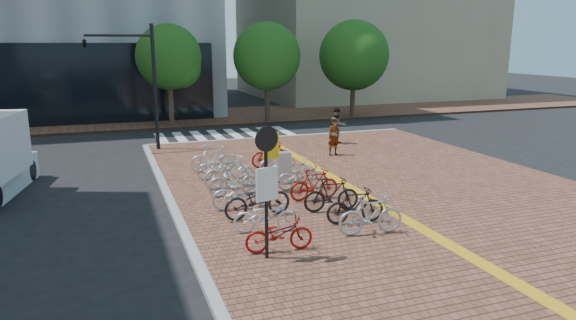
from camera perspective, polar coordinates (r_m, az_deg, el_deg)
name	(u,v)px	position (r m, az deg, el deg)	size (l,w,h in m)	color
ground	(316,214)	(15.47, 3.16, -5.99)	(120.00, 120.00, 0.00)	black
sidewalk	(522,263)	(13.13, 24.53, -10.37)	(14.00, 34.00, 0.15)	brown
tactile_strip	(487,266)	(12.46, 21.19, -10.93)	(0.40, 34.00, 0.01)	orange
kerb_west	(222,317)	(9.95, -7.39, -16.89)	(0.25, 34.00, 0.15)	gray
kerb_north	(281,137)	(27.37, -0.81, 2.52)	(14.00, 0.25, 0.15)	gray
far_sidewalk	(195,118)	(35.29, -10.24, 4.66)	(70.00, 8.00, 0.15)	brown
building_beige	(361,0)	(51.45, 8.15, 17.22)	(20.00, 18.00, 18.00)	gray
crosswalk	(226,135)	(28.61, -6.87, 2.74)	(7.50, 4.00, 0.01)	silver
street_trees	(283,58)	(32.76, -0.55, 11.31)	(16.20, 4.60, 6.35)	#38281E
bike_0	(279,234)	(12.28, -1.01, -8.21)	(0.57, 1.64, 0.86)	#AB0D0C
bike_1	(266,216)	(13.48, -2.44, -6.18)	(0.60, 1.71, 0.90)	white
bike_2	(258,199)	(14.58, -3.40, -4.38)	(0.70, 2.01, 1.06)	black
bike_3	(243,192)	(15.41, -5.04, -3.56)	(0.66, 1.90, 1.00)	#BCBCC1
bike_4	(235,180)	(16.65, -5.94, -2.26)	(0.49, 1.73, 1.04)	#B5B5BA
bike_5	(230,172)	(17.61, -6.45, -1.29)	(0.53, 1.87, 1.12)	silver
bike_6	(222,167)	(18.73, -7.38, -0.73)	(0.63, 1.81, 0.95)	silver
bike_7	(213,158)	(19.90, -8.33, 0.19)	(0.49, 1.74, 1.05)	silver
bike_8	(371,215)	(13.46, 9.20, -6.03)	(0.49, 1.75, 1.05)	#ADADB2
bike_9	(355,206)	(14.22, 7.50, -5.04)	(0.47, 1.67, 1.00)	black
bike_10	(331,195)	(15.13, 4.85, -3.85)	(0.48, 1.69, 1.02)	black
bike_11	(314,184)	(16.19, 2.95, -2.72)	(0.47, 1.66, 1.00)	#9F180B
bike_12	(302,176)	(17.33, 1.59, -1.79)	(0.61, 1.75, 0.92)	#A5A5A9
bike_13	(294,169)	(18.37, 0.66, -1.04)	(0.57, 1.63, 0.85)	white
bike_14	(278,161)	(19.35, -1.10, -0.17)	(0.45, 1.60, 0.96)	silver
bike_15	(271,154)	(20.46, -1.86, 0.64)	(0.48, 1.70, 1.02)	#A10B0D
pedestrian_a	(334,137)	(22.64, 5.11, 2.57)	(0.59, 0.39, 1.63)	gray
pedestrian_b	(337,126)	(25.29, 5.51, 3.78)	(0.85, 0.66, 1.75)	#494D5D
utility_box	(283,168)	(18.10, -0.52, -0.85)	(0.51, 0.37, 1.11)	silver
yellow_sign	(271,151)	(16.81, -1.91, 0.98)	(0.54, 0.13, 2.00)	#B7B7BC
notice_sign	(267,177)	(11.39, -2.39, -1.87)	(0.56, 0.21, 3.09)	black
traffic_light_pole	(123,64)	(24.25, -17.85, 10.10)	(3.06, 1.18, 5.69)	black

